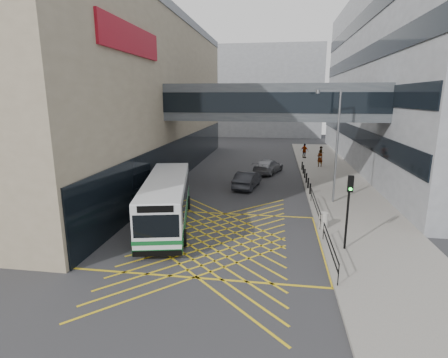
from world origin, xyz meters
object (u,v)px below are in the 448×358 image
at_px(bus, 167,200).
at_px(street_lamp, 335,140).
at_px(litter_bin, 323,220).
at_px(pedestrian_c, 305,151).
at_px(car_white, 154,210).
at_px(traffic_light, 349,202).
at_px(car_dark, 247,180).
at_px(pedestrian_b, 321,153).
at_px(car_silver, 268,166).
at_px(pedestrian_a, 320,158).

distance_m(bus, street_lamp, 12.94).
distance_m(bus, litter_bin, 9.79).
distance_m(litter_bin, pedestrian_c, 25.46).
height_order(bus, car_white, bus).
bearing_deg(traffic_light, street_lamp, 89.69).
relative_size(bus, car_dark, 2.25).
bearing_deg(pedestrian_b, car_silver, -167.33).
height_order(car_white, pedestrian_a, pedestrian_a).
bearing_deg(street_lamp, pedestrian_a, 76.91).
xyz_separation_m(car_white, pedestrian_c, (11.54, 25.21, 0.46)).
xyz_separation_m(car_white, car_silver, (7.07, 15.86, 0.15)).
height_order(bus, car_silver, bus).
relative_size(car_white, litter_bin, 4.27).
xyz_separation_m(bus, pedestrian_c, (10.40, 25.85, -0.51)).
relative_size(car_white, car_dark, 0.82).
relative_size(pedestrian_a, pedestrian_b, 1.08).
xyz_separation_m(car_white, traffic_light, (11.61, -3.35, 2.12)).
distance_m(bus, car_silver, 17.55).
relative_size(car_white, pedestrian_c, 2.14).
xyz_separation_m(traffic_light, pedestrian_a, (1.26, 22.89, -1.64)).
bearing_deg(pedestrian_c, bus, 100.44).
bearing_deg(traffic_light, litter_bin, 106.17).
height_order(car_silver, pedestrian_a, pedestrian_a).
bearing_deg(car_white, pedestrian_a, -145.23).
bearing_deg(litter_bin, car_white, 178.75).
relative_size(street_lamp, pedestrian_b, 4.70).
xyz_separation_m(car_dark, traffic_light, (6.19, -12.57, 1.99)).
relative_size(bus, pedestrian_b, 6.23).
bearing_deg(car_white, pedestrian_c, -136.46).
relative_size(traffic_light, street_lamp, 0.48).
bearing_deg(pedestrian_b, street_lamp, -132.30).
height_order(traffic_light, pedestrian_b, traffic_light).
relative_size(car_dark, pedestrian_b, 2.76).
distance_m(car_white, litter_bin, 10.88).
distance_m(street_lamp, pedestrian_a, 14.64).
distance_m(bus, pedestrian_b, 27.26).
height_order(pedestrian_a, pedestrian_c, pedestrian_a).
distance_m(pedestrian_b, pedestrian_c, 2.47).
bearing_deg(litter_bin, car_dark, 119.99).
xyz_separation_m(litter_bin, pedestrian_c, (0.66, 25.44, 0.47)).
height_order(bus, pedestrian_a, bus).
xyz_separation_m(pedestrian_b, pedestrian_c, (-1.93, 1.54, 0.05)).
relative_size(pedestrian_a, pedestrian_c, 1.02).
relative_size(litter_bin, pedestrian_b, 0.53).
distance_m(street_lamp, pedestrian_c, 20.16).
xyz_separation_m(car_white, car_dark, (5.42, 9.22, 0.13)).
bearing_deg(pedestrian_b, car_dark, -157.15).
distance_m(bus, car_dark, 10.78).
bearing_deg(traffic_light, car_dark, 119.14).
bearing_deg(car_dark, litter_bin, 129.57).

